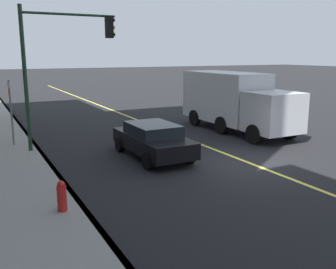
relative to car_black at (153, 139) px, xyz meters
The scene contains 9 objects.
ground 3.72m from the car_black, 128.64° to the right, with size 200.00×200.00×0.00m, color black.
sidewalk_slab 5.78m from the car_black, 113.39° to the left, with size 80.00×2.89×0.15m, color gray.
curb_edge 4.57m from the car_black, 120.25° to the left, with size 80.00×0.16×0.15m, color slate.
lane_stripe_center 3.72m from the car_black, 128.64° to the right, with size 80.00×0.16×0.01m, color #D8CC4C.
car_black is the anchor object (origin of this frame).
truck_white 6.83m from the car_black, 65.04° to the right, with size 7.48×2.45×3.06m.
traffic_light_mast 5.15m from the car_black, 44.94° to the left, with size 0.28×3.89×5.89m.
street_sign_post 6.40m from the car_black, 48.53° to the left, with size 0.60×0.08×2.95m.
fire_hydrant 5.98m from the car_black, 132.13° to the left, with size 0.24×0.24×0.94m.
Camera 1 is at (-10.89, 9.07, 4.03)m, focal length 40.44 mm.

